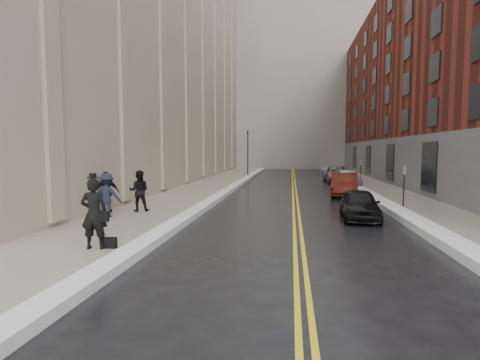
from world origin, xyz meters
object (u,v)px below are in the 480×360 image
(pedestrian_main, at_px, (94,213))
(car_silver_far, at_px, (338,174))
(pedestrian_c, at_px, (107,192))
(car_maroon, at_px, (344,185))
(pedestrian_a, at_px, (139,191))
(car_silver_near, at_px, (348,178))
(pedestrian_b, at_px, (107,195))
(car_black, at_px, (359,204))

(pedestrian_main, bearing_deg, car_silver_far, -120.40)
(pedestrian_c, bearing_deg, car_maroon, -156.02)
(pedestrian_a, bearing_deg, car_maroon, -156.87)
(pedestrian_a, bearing_deg, car_silver_near, -144.24)
(pedestrian_b, xyz_separation_m, pedestrian_c, (-0.58, 1.10, 0.00))
(car_maroon, bearing_deg, pedestrian_b, -130.22)
(pedestrian_main, xyz_separation_m, pedestrian_a, (-1.41, 6.57, -0.08))
(pedestrian_a, bearing_deg, pedestrian_main, 86.35)
(car_silver_near, xyz_separation_m, pedestrian_c, (-12.92, -15.16, 0.38))
(pedestrian_c, bearing_deg, pedestrian_b, 104.29)
(car_maroon, xyz_separation_m, pedestrian_c, (-11.81, -9.03, 0.34))
(car_silver_far, relative_size, pedestrian_b, 2.86)
(car_silver_near, bearing_deg, pedestrian_c, -126.71)
(car_silver_far, relative_size, pedestrian_c, 2.86)
(car_silver_near, bearing_deg, pedestrian_a, -124.75)
(pedestrian_a, xyz_separation_m, pedestrian_c, (-1.32, -0.56, -0.01))
(car_black, bearing_deg, car_silver_far, 89.28)
(car_black, relative_size, pedestrian_a, 2.00)
(pedestrian_a, height_order, pedestrian_c, pedestrian_a)
(pedestrian_c, bearing_deg, car_silver_far, -135.87)
(pedestrian_main, relative_size, pedestrian_b, 1.09)
(car_maroon, distance_m, pedestrian_c, 14.87)
(car_maroon, relative_size, pedestrian_b, 2.42)
(car_black, xyz_separation_m, car_silver_near, (1.60, 14.49, 0.06))
(pedestrian_main, height_order, pedestrian_c, pedestrian_main)
(car_maroon, xyz_separation_m, pedestrian_main, (-9.08, -15.04, 0.43))
(car_silver_near, distance_m, pedestrian_c, 19.93)
(pedestrian_a, bearing_deg, pedestrian_b, 50.10)
(car_black, height_order, pedestrian_main, pedestrian_main)
(car_maroon, relative_size, pedestrian_c, 2.42)
(pedestrian_b, bearing_deg, car_silver_far, -121.41)
(pedestrian_main, height_order, pedestrian_b, pedestrian_main)
(car_silver_near, height_order, pedestrian_c, pedestrian_c)
(car_silver_near, relative_size, pedestrian_b, 2.61)
(car_silver_near, height_order, pedestrian_b, pedestrian_b)
(pedestrian_main, bearing_deg, car_silver_near, -125.06)
(car_silver_far, distance_m, pedestrian_b, 24.46)
(car_silver_far, bearing_deg, pedestrian_c, -124.04)
(car_maroon, height_order, car_silver_far, car_maroon)
(car_silver_far, bearing_deg, pedestrian_a, -121.99)
(car_silver_far, relative_size, pedestrian_a, 2.82)
(car_black, xyz_separation_m, pedestrian_b, (-10.75, -1.77, 0.44))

